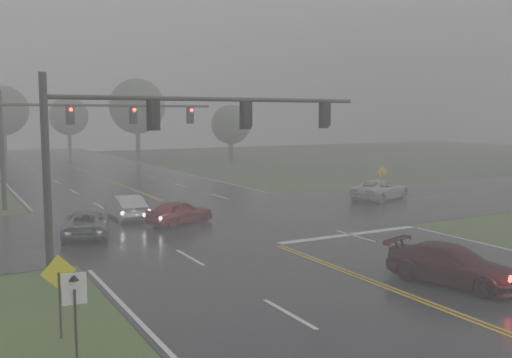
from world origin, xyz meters
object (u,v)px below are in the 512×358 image
signal_gantry_far (75,125)px  car_grey (87,236)px  sedan_red (180,224)px  sedan_silver (126,219)px  pickup_white (381,200)px  sedan_maroon (452,284)px  signal_gantry_near (159,132)px

signal_gantry_far → car_grey: bearing=-99.2°
sedan_red → signal_gantry_far: bearing=1.5°
sedan_red → signal_gantry_far: size_ratio=0.27×
sedan_silver → pickup_white: (18.47, -1.35, 0.00)m
sedan_maroon → signal_gantry_far: signal_gantry_far is taller
sedan_maroon → car_grey: (-9.74, 14.87, 0.00)m
sedan_silver → signal_gantry_near: (-1.48, -10.46, 5.42)m
sedan_red → sedan_maroon: bearing=178.3°
sedan_maroon → car_grey: 17.78m
pickup_white → signal_gantry_near: (-19.95, -9.10, 5.42)m
sedan_red → sedan_silver: size_ratio=0.93×
sedan_silver → signal_gantry_far: 8.97m
sedan_maroon → pickup_white: 20.99m
sedan_red → sedan_silver: (-2.19, 3.15, 0.00)m
sedan_silver → car_grey: 4.93m
sedan_maroon → pickup_white: (11.83, 17.34, 0.00)m
sedan_maroon → car_grey: sedan_maroon is taller
car_grey → pickup_white: size_ratio=0.91×
sedan_maroon → sedan_silver: bearing=91.9°
car_grey → pickup_white: pickup_white is taller
sedan_maroon → signal_gantry_near: (-8.12, 8.24, 5.42)m
sedan_maroon → pickup_white: pickup_white is taller
sedan_maroon → pickup_white: size_ratio=0.94×
signal_gantry_near → car_grey: bearing=103.7°
sedan_red → pickup_white: 16.37m
sedan_maroon → car_grey: bearing=105.6°
signal_gantry_near → sedan_silver: bearing=81.9°
sedan_red → signal_gantry_near: signal_gantry_near is taller
sedan_red → car_grey: 5.34m
sedan_silver → car_grey: sedan_silver is taller
sedan_silver → sedan_maroon: bearing=108.9°
pickup_white → sedan_red: bearing=78.0°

